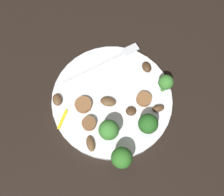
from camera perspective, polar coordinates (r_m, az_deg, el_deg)
ground_plane at (r=0.53m, az=-0.00°, el=-0.57°), size 1.40×1.40×0.00m
plate at (r=0.53m, az=-0.00°, el=-0.29°), size 0.24×0.24×0.01m
fork at (r=0.55m, az=-1.12°, el=8.19°), size 0.17×0.08×0.00m
broccoli_floret_0 at (r=0.46m, az=-0.71°, el=-7.06°), size 0.04×0.04×0.05m
broccoli_floret_1 at (r=0.46m, az=2.16°, el=-13.02°), size 0.04×0.04×0.05m
broccoli_floret_2 at (r=0.51m, az=11.76°, el=3.35°), size 0.03×0.03×0.05m
broccoli_floret_3 at (r=0.47m, az=7.97°, el=-5.64°), size 0.04×0.04×0.05m
sausage_slice_0 at (r=0.52m, az=7.05°, el=-0.23°), size 0.04×0.04×0.01m
sausage_slice_1 at (r=0.51m, az=-6.35°, el=-1.48°), size 0.04×0.04×0.01m
sausage_slice_2 at (r=0.50m, az=-5.30°, el=-5.45°), size 0.04×0.04×0.01m
mushroom_0 at (r=0.52m, az=-11.99°, el=-0.37°), size 0.03×0.03×0.01m
mushroom_1 at (r=0.51m, az=-0.70°, el=-0.92°), size 0.03×0.04×0.01m
mushroom_2 at (r=0.51m, az=3.98°, el=-3.17°), size 0.03×0.03×0.01m
mushroom_3 at (r=0.55m, az=7.63°, el=6.77°), size 0.03×0.03×0.01m
mushroom_4 at (r=0.49m, az=-4.77°, el=-9.99°), size 0.03×0.03×0.01m
mushroom_5 at (r=0.51m, az=10.16°, el=-2.26°), size 0.03×0.03×0.01m
pepper_strip_1 at (r=0.51m, az=-10.84°, el=-4.64°), size 0.04×0.02×0.00m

